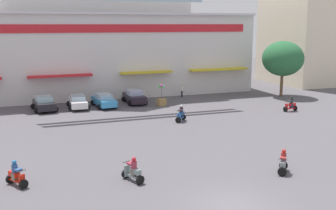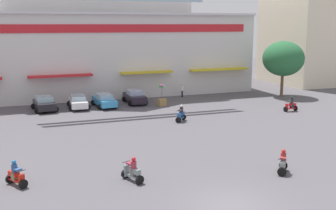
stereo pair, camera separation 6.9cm
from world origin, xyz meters
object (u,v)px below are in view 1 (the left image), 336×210
(parked_car_0, at_px, (44,103))
(balloon_vendor_cart, at_px, (162,96))
(scooter_rider_5, at_px, (133,171))
(scooter_rider_1, at_px, (181,114))
(pedestrian_0, at_px, (182,89))
(parked_car_1, at_px, (78,102))
(parked_car_2, at_px, (104,100))
(scooter_rider_4, at_px, (16,176))
(parked_car_3, at_px, (134,97))
(plaza_tree_1, at_px, (283,59))
(scooter_rider_2, at_px, (291,105))
(scooter_rider_0, at_px, (283,163))

(parked_car_0, distance_m, balloon_vendor_cart, 12.29)
(scooter_rider_5, bearing_deg, balloon_vendor_cart, 66.51)
(scooter_rider_1, xyz_separation_m, scooter_rider_5, (-7.99, -12.64, -0.03))
(pedestrian_0, bearing_deg, balloon_vendor_cart, -134.47)
(parked_car_1, distance_m, pedestrian_0, 13.02)
(parked_car_0, height_order, parked_car_2, parked_car_0)
(scooter_rider_4, height_order, scooter_rider_5, scooter_rider_4)
(parked_car_0, height_order, parked_car_3, parked_car_3)
(parked_car_2, bearing_deg, pedestrian_0, 14.84)
(plaza_tree_1, distance_m, scooter_rider_2, 9.89)
(scooter_rider_1, bearing_deg, scooter_rider_5, -122.32)
(balloon_vendor_cart, bearing_deg, scooter_rider_5, -113.49)
(scooter_rider_2, height_order, scooter_rider_5, scooter_rider_2)
(parked_car_2, distance_m, scooter_rider_4, 21.99)
(scooter_rider_0, bearing_deg, parked_car_3, 95.78)
(scooter_rider_0, height_order, scooter_rider_5, scooter_rider_5)
(plaza_tree_1, xyz_separation_m, scooter_rider_1, (-16.56, -8.14, -3.98))
(parked_car_2, height_order, scooter_rider_5, scooter_rider_5)
(parked_car_0, xyz_separation_m, parked_car_2, (6.15, -0.20, -0.03))
(parked_car_2, relative_size, balloon_vendor_cart, 1.85)
(parked_car_3, distance_m, scooter_rider_1, 9.92)
(plaza_tree_1, xyz_separation_m, pedestrian_0, (-11.74, 3.53, -3.67))
(plaza_tree_1, height_order, parked_car_0, plaza_tree_1)
(scooter_rider_5, height_order, pedestrian_0, pedestrian_0)
(scooter_rider_1, bearing_deg, balloon_vendor_cart, 84.06)
(scooter_rider_0, distance_m, pedestrian_0, 26.36)
(plaza_tree_1, distance_m, parked_car_2, 22.17)
(plaza_tree_1, xyz_separation_m, parked_car_3, (-18.22, 1.64, -3.85))
(parked_car_0, height_order, scooter_rider_1, scooter_rider_1)
(parked_car_3, distance_m, scooter_rider_5, 23.29)
(scooter_rider_0, bearing_deg, scooter_rider_4, 167.61)
(scooter_rider_2, distance_m, scooter_rider_4, 28.65)
(scooter_rider_5, bearing_deg, scooter_rider_1, 57.68)
(plaza_tree_1, relative_size, scooter_rider_2, 4.49)
(plaza_tree_1, xyz_separation_m, scooter_rider_4, (-30.74, -19.23, -4.02))
(parked_car_1, xyz_separation_m, scooter_rider_4, (-6.21, -20.32, -0.11))
(plaza_tree_1, relative_size, scooter_rider_5, 4.32)
(plaza_tree_1, relative_size, pedestrian_0, 4.11)
(parked_car_3, relative_size, scooter_rider_4, 2.87)
(scooter_rider_2, xyz_separation_m, scooter_rider_4, (-26.31, -11.34, -0.02))
(parked_car_0, relative_size, balloon_vendor_cart, 1.72)
(scooter_rider_2, height_order, scooter_rider_4, scooter_rider_2)
(parked_car_3, distance_m, scooter_rider_4, 24.33)
(scooter_rider_0, bearing_deg, pedestrian_0, 81.19)
(pedestrian_0, bearing_deg, parked_car_3, -163.73)
(parked_car_2, relative_size, scooter_rider_4, 3.02)
(parked_car_2, xyz_separation_m, balloon_vendor_cart, (6.03, -1.44, 0.29))
(scooter_rider_0, xyz_separation_m, pedestrian_0, (4.04, 26.05, 0.36))
(parked_car_1, distance_m, scooter_rider_4, 21.25)
(scooter_rider_1, bearing_deg, parked_car_1, 130.80)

